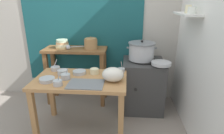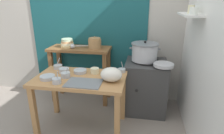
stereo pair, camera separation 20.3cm
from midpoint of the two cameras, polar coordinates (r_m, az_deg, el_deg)
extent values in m
plane|color=gray|center=(2.63, -7.19, -18.50)|extent=(9.00, 9.00, 0.00)
cube|color=#B2ADA3|center=(3.13, -0.58, 13.82)|extent=(4.40, 0.10, 2.60)
cube|color=#195156|center=(3.13, -5.45, 14.64)|extent=(1.90, 0.02, 2.10)
cube|color=white|center=(2.32, 28.79, 9.37)|extent=(0.10, 3.20, 2.60)
cube|color=silver|center=(2.45, 24.52, 14.02)|extent=(0.20, 0.56, 0.02)
cylinder|color=silver|center=(2.30, 25.66, 14.84)|extent=(0.09, 0.09, 0.08)
cylinder|color=beige|center=(2.43, 24.83, 15.33)|extent=(0.07, 0.07, 0.09)
cube|color=#B27F4C|center=(2.35, -7.01, -3.51)|extent=(1.10, 0.66, 0.04)
cube|color=#B27F4C|center=(2.48, -20.01, -12.78)|extent=(0.06, 0.06, 0.68)
cube|color=#B27F4C|center=(2.20, 4.33, -15.91)|extent=(0.06, 0.06, 0.68)
cube|color=#B27F4C|center=(2.91, -14.73, -7.15)|extent=(0.06, 0.06, 0.68)
cube|color=#B27F4C|center=(2.68, 5.49, -8.98)|extent=(0.06, 0.06, 0.68)
cube|color=brown|center=(3.03, -7.73, 5.36)|extent=(0.96, 0.40, 0.04)
cube|color=brown|center=(3.19, -15.57, -3.00)|extent=(0.06, 0.06, 0.86)
cube|color=brown|center=(2.94, -0.12, -4.20)|extent=(0.06, 0.06, 0.86)
cube|color=brown|center=(3.44, -13.52, -1.12)|extent=(0.06, 0.06, 0.86)
cube|color=brown|center=(3.21, 0.78, -2.06)|extent=(0.06, 0.06, 0.86)
cube|color=#383838|center=(2.95, 11.87, -5.64)|extent=(0.60, 0.60, 0.76)
cylinder|color=black|center=(2.81, 12.42, 1.58)|extent=(0.36, 0.36, 0.02)
cylinder|color=black|center=(2.64, 9.54, -6.93)|extent=(0.04, 0.02, 0.04)
cylinder|color=#B7BABF|center=(2.79, 11.77, 4.22)|extent=(0.36, 0.36, 0.23)
cylinder|color=slate|center=(2.76, 11.95, 6.74)|extent=(0.38, 0.38, 0.02)
sphere|color=black|center=(2.75, 11.99, 7.31)|extent=(0.04, 0.04, 0.04)
cube|color=slate|center=(2.77, 7.74, 5.61)|extent=(0.04, 0.02, 0.02)
cube|color=slate|center=(2.79, 15.93, 5.11)|extent=(0.04, 0.02, 0.02)
cylinder|color=#A37A4C|center=(2.94, -3.19, 6.91)|extent=(0.20, 0.20, 0.14)
cylinder|color=#A37A4C|center=(2.93, -3.22, 8.44)|extent=(0.18, 0.18, 0.02)
sphere|color=#A37A4C|center=(2.92, -3.23, 8.86)|extent=(0.02, 0.02, 0.02)
cylinder|color=#E5C684|center=(3.08, -11.29, 6.10)|extent=(0.21, 0.21, 0.03)
cylinder|color=beige|center=(3.07, -11.34, 6.73)|extent=(0.20, 0.20, 0.04)
cylinder|color=tan|center=(3.07, -11.38, 7.33)|extent=(0.18, 0.18, 0.03)
cylinder|color=#B7D1AD|center=(3.06, -11.42, 7.94)|extent=(0.17, 0.17, 0.04)
sphere|color=#B7BABF|center=(2.98, -9.77, 6.09)|extent=(0.07, 0.07, 0.07)
cylinder|color=#B7BABF|center=(2.98, -6.83, 6.25)|extent=(0.22, 0.09, 0.01)
cube|color=slate|center=(2.17, -5.76, -4.82)|extent=(0.40, 0.28, 0.01)
ellipsoid|color=silver|center=(2.19, 2.46, -2.28)|extent=(0.25, 0.21, 0.17)
cylinder|color=#B7BABF|center=(2.63, 17.26, 0.58)|extent=(0.26, 0.26, 0.04)
cylinder|color=#B7BABF|center=(2.51, -11.89, -1.07)|extent=(0.13, 0.13, 0.06)
cylinder|color=#BFB28C|center=(2.50, -11.93, -0.56)|extent=(0.11, 0.11, 0.01)
cylinder|color=#B7BABF|center=(2.47, -7.16, -1.29)|extent=(0.17, 0.17, 0.04)
cylinder|color=brown|center=(2.47, -7.17, -0.95)|extent=(0.14, 0.14, 0.01)
cylinder|color=beige|center=(2.41, 2.50, -1.33)|extent=(0.12, 0.12, 0.07)
cylinder|color=maroon|center=(2.40, 2.51, -0.69)|extent=(0.10, 0.10, 0.01)
cylinder|color=#B7BABF|center=(2.36, -16.34, -3.01)|extent=(0.18, 0.18, 0.04)
cylinder|color=#BFB28C|center=(2.36, -16.37, -2.68)|extent=(0.15, 0.15, 0.01)
cylinder|color=beige|center=(2.44, -2.78, -1.14)|extent=(0.11, 0.11, 0.07)
cylinder|color=beige|center=(2.43, -2.79, -0.51)|extent=(0.09, 0.09, 0.01)
cylinder|color=#B7BABF|center=(2.67, -13.71, 0.01)|extent=(0.12, 0.12, 0.05)
cylinder|color=beige|center=(2.66, -13.74, 0.43)|extent=(0.10, 0.10, 0.01)
cylinder|color=#B7BABF|center=(2.67, -13.89, 1.06)|extent=(0.07, 0.06, 0.14)
cylinder|color=#B7BABF|center=(2.49, 5.23, -1.05)|extent=(0.10, 0.10, 0.05)
cylinder|color=brown|center=(2.48, 5.25, -0.68)|extent=(0.09, 0.09, 0.01)
cylinder|color=#B7BABF|center=(2.46, 5.54, 0.09)|extent=(0.04, 0.08, 0.15)
cylinder|color=#B7BABF|center=(2.35, -11.28, -2.38)|extent=(0.11, 0.11, 0.06)
cylinder|color=#337238|center=(2.34, -11.32, -1.80)|extent=(0.10, 0.10, 0.01)
cylinder|color=#B7BABF|center=(2.35, -11.06, -1.44)|extent=(0.07, 0.05, 0.13)
cylinder|color=#B7BABF|center=(2.21, -13.65, -4.08)|extent=(0.10, 0.10, 0.06)
cylinder|color=beige|center=(2.20, -13.70, -3.49)|extent=(0.09, 0.09, 0.01)
cylinder|color=#B7BABF|center=(2.19, -13.43, -2.86)|extent=(0.05, 0.06, 0.15)
camera|label=1|loc=(0.10, -87.54, 0.88)|focal=30.70mm
camera|label=2|loc=(0.10, 92.46, -0.88)|focal=30.70mm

